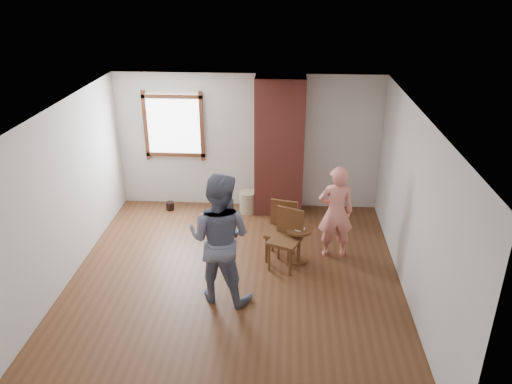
# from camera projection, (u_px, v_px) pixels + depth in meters

# --- Properties ---
(ground) EXTENTS (5.50, 5.50, 0.00)m
(ground) POSITION_uv_depth(u_px,v_px,m) (234.00, 283.00, 7.50)
(ground) COLOR brown
(ground) RESTS_ON ground
(room_shell) EXTENTS (5.04, 5.52, 2.62)m
(room_shell) POSITION_uv_depth(u_px,v_px,m) (233.00, 156.00, 7.30)
(room_shell) COLOR silver
(room_shell) RESTS_ON ground
(brick_chimney) EXTENTS (0.90, 0.50, 2.60)m
(brick_chimney) POSITION_uv_depth(u_px,v_px,m) (279.00, 147.00, 9.20)
(brick_chimney) COLOR #A14439
(brick_chimney) RESTS_ON ground
(stoneware_crock) EXTENTS (0.38, 0.38, 0.42)m
(stoneware_crock) POSITION_uv_depth(u_px,v_px,m) (248.00, 202.00, 9.59)
(stoneware_crock) COLOR tan
(stoneware_crock) RESTS_ON ground
(dark_pot) EXTENTS (0.18, 0.18, 0.16)m
(dark_pot) POSITION_uv_depth(u_px,v_px,m) (170.00, 206.00, 9.73)
(dark_pot) COLOR black
(dark_pot) RESTS_ON ground
(dining_chair_left) EXTENTS (0.54, 0.54, 0.95)m
(dining_chair_left) POSITION_uv_depth(u_px,v_px,m) (282.00, 227.00, 7.99)
(dining_chair_left) COLOR brown
(dining_chair_left) RESTS_ON ground
(dining_chair_right) EXTENTS (0.58, 0.58, 0.95)m
(dining_chair_right) POSITION_uv_depth(u_px,v_px,m) (287.00, 235.00, 7.74)
(dining_chair_right) COLOR brown
(dining_chair_right) RESTS_ON ground
(side_table) EXTENTS (0.40, 0.40, 0.60)m
(side_table) POSITION_uv_depth(u_px,v_px,m) (299.00, 240.00, 7.88)
(side_table) COLOR brown
(side_table) RESTS_ON ground
(cake_plate) EXTENTS (0.18, 0.18, 0.01)m
(cake_plate) POSITION_uv_depth(u_px,v_px,m) (299.00, 229.00, 7.79)
(cake_plate) COLOR white
(cake_plate) RESTS_ON side_table
(cake_slice) EXTENTS (0.08, 0.07, 0.06)m
(cake_slice) POSITION_uv_depth(u_px,v_px,m) (300.00, 227.00, 7.78)
(cake_slice) COLOR white
(cake_slice) RESTS_ON cake_plate
(man) EXTENTS (1.08, 0.93, 1.91)m
(man) POSITION_uv_depth(u_px,v_px,m) (220.00, 238.00, 6.81)
(man) COLOR #121933
(man) RESTS_ON ground
(person_pink) EXTENTS (0.60, 0.42, 1.56)m
(person_pink) POSITION_uv_depth(u_px,v_px,m) (336.00, 212.00, 7.91)
(person_pink) COLOR #F88B7C
(person_pink) RESTS_ON ground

